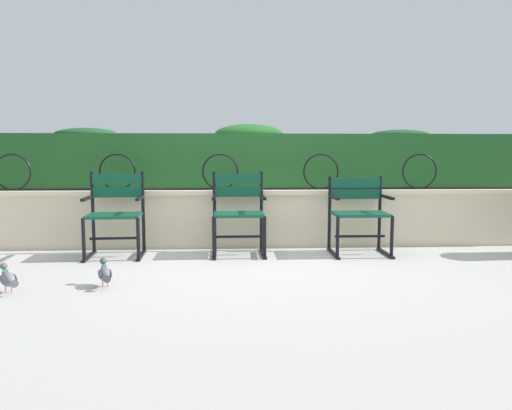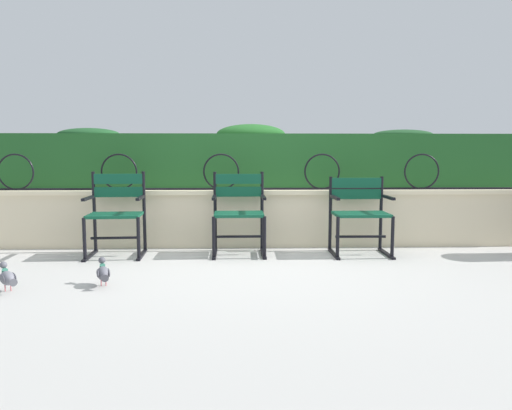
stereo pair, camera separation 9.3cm
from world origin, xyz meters
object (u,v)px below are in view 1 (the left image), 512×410
Objects in this scene: park_chair_centre at (238,211)px; pigeon_near_chairs at (8,279)px; park_chair_right at (359,211)px; pigeon_far_side at (105,273)px; park_chair_left at (115,212)px.

park_chair_centre reaches higher than pigeon_near_chairs.
pigeon_far_side is (-2.40, -1.22, -0.35)m from park_chair_right.
park_chair_left is 1.48m from pigeon_near_chairs.
park_chair_left is 3.68× the size of pigeon_near_chairs.
park_chair_right is (2.61, -0.00, -0.01)m from park_chair_left.
park_chair_centre is 1.71m from pigeon_far_side.
park_chair_left is 1.28m from pigeon_far_side.
pigeon_near_chairs is (-1.81, -1.39, -0.35)m from park_chair_centre.
park_chair_centre is 3.13× the size of pigeon_far_side.
park_chair_centre is at bearing 48.83° from pigeon_far_side.
park_chair_left reaches higher than pigeon_near_chairs.
park_chair_centre is at bearing 178.15° from park_chair_right.
park_chair_right reaches higher than pigeon_far_side.
pigeon_far_side is at bearing -131.17° from park_chair_centre.
park_chair_centre is 1.30m from park_chair_right.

